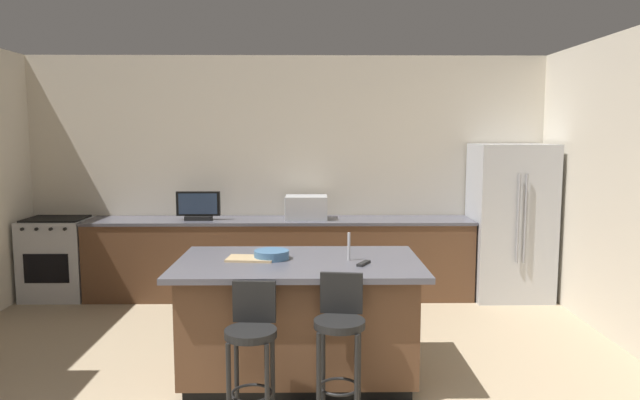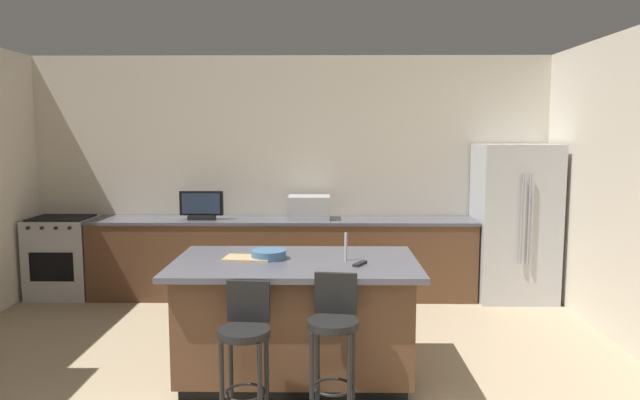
{
  "view_description": "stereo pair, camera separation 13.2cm",
  "coord_description": "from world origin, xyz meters",
  "px_view_note": "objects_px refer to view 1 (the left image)",
  "views": [
    {
      "loc": [
        0.31,
        -2.38,
        1.93
      ],
      "look_at": [
        0.37,
        3.03,
        1.3
      ],
      "focal_mm": 32.49,
      "sensor_mm": 36.0,
      "label": 1
    },
    {
      "loc": [
        0.44,
        -2.38,
        1.93
      ],
      "look_at": [
        0.37,
        3.03,
        1.3
      ],
      "focal_mm": 32.49,
      "sensor_mm": 36.0,
      "label": 2
    }
  ],
  "objects_px": {
    "refrigerator": "(510,221)",
    "kitchen_island": "(299,318)",
    "bar_stool_right": "(340,335)",
    "fruit_bowl": "(272,255)",
    "range_oven": "(58,258)",
    "cutting_board": "(251,259)",
    "tv_monitor": "(198,207)",
    "microwave": "(306,208)",
    "bar_stool_left": "(252,343)",
    "tv_remote": "(364,263)"
  },
  "relations": [
    {
      "from": "range_oven",
      "to": "bar_stool_right",
      "type": "height_order",
      "value": "bar_stool_right"
    },
    {
      "from": "tv_remote",
      "to": "kitchen_island",
      "type": "bearing_deg",
      "value": -168.59
    },
    {
      "from": "tv_monitor",
      "to": "bar_stool_left",
      "type": "xyz_separation_m",
      "value": [
        0.92,
        -2.98,
        -0.51
      ]
    },
    {
      "from": "bar_stool_right",
      "to": "fruit_bowl",
      "type": "bearing_deg",
      "value": 131.09
    },
    {
      "from": "bar_stool_right",
      "to": "tv_remote",
      "type": "height_order",
      "value": "bar_stool_right"
    },
    {
      "from": "refrigerator",
      "to": "tv_remote",
      "type": "xyz_separation_m",
      "value": [
        -1.92,
        -2.36,
        0.05
      ]
    },
    {
      "from": "kitchen_island",
      "to": "cutting_board",
      "type": "relative_size",
      "value": 5.2
    },
    {
      "from": "bar_stool_right",
      "to": "refrigerator",
      "type": "bearing_deg",
      "value": 61.53
    },
    {
      "from": "fruit_bowl",
      "to": "bar_stool_right",
      "type": "bearing_deg",
      "value": -56.41
    },
    {
      "from": "bar_stool_right",
      "to": "range_oven",
      "type": "bearing_deg",
      "value": 144.37
    },
    {
      "from": "bar_stool_left",
      "to": "range_oven",
      "type": "bearing_deg",
      "value": 134.57
    },
    {
      "from": "range_oven",
      "to": "tv_monitor",
      "type": "relative_size",
      "value": 1.88
    },
    {
      "from": "fruit_bowl",
      "to": "tv_monitor",
      "type": "bearing_deg",
      "value": 114.79
    },
    {
      "from": "tv_remote",
      "to": "bar_stool_left",
      "type": "bearing_deg",
      "value": -113.53
    },
    {
      "from": "refrigerator",
      "to": "kitchen_island",
      "type": "bearing_deg",
      "value": -137.4
    },
    {
      "from": "tv_monitor",
      "to": "tv_remote",
      "type": "xyz_separation_m",
      "value": [
        1.7,
        -2.36,
        -0.13
      ]
    },
    {
      "from": "bar_stool_left",
      "to": "bar_stool_right",
      "type": "distance_m",
      "value": 0.58
    },
    {
      "from": "range_oven",
      "to": "microwave",
      "type": "distance_m",
      "value": 2.97
    },
    {
      "from": "range_oven",
      "to": "bar_stool_right",
      "type": "bearing_deg",
      "value": -43.13
    },
    {
      "from": "kitchen_island",
      "to": "refrigerator",
      "type": "distance_m",
      "value": 3.3
    },
    {
      "from": "kitchen_island",
      "to": "bar_stool_right",
      "type": "relative_size",
      "value": 1.92
    },
    {
      "from": "refrigerator",
      "to": "fruit_bowl",
      "type": "distance_m",
      "value": 3.4
    },
    {
      "from": "refrigerator",
      "to": "fruit_bowl",
      "type": "relative_size",
      "value": 6.53
    },
    {
      "from": "range_oven",
      "to": "bar_stool_left",
      "type": "bearing_deg",
      "value": -49.48
    },
    {
      "from": "tv_monitor",
      "to": "bar_stool_right",
      "type": "bearing_deg",
      "value": -62.77
    },
    {
      "from": "bar_stool_left",
      "to": "fruit_bowl",
      "type": "bearing_deg",
      "value": 88.79
    },
    {
      "from": "tv_monitor",
      "to": "cutting_board",
      "type": "height_order",
      "value": "tv_monitor"
    },
    {
      "from": "tv_monitor",
      "to": "kitchen_island",
      "type": "bearing_deg",
      "value": -61.31
    },
    {
      "from": "refrigerator",
      "to": "range_oven",
      "type": "bearing_deg",
      "value": 179.49
    },
    {
      "from": "tv_monitor",
      "to": "bar_stool_left",
      "type": "height_order",
      "value": "tv_monitor"
    },
    {
      "from": "kitchen_island",
      "to": "tv_monitor",
      "type": "relative_size",
      "value": 3.78
    },
    {
      "from": "bar_stool_left",
      "to": "fruit_bowl",
      "type": "relative_size",
      "value": 3.43
    },
    {
      "from": "microwave",
      "to": "tv_remote",
      "type": "relative_size",
      "value": 2.82
    },
    {
      "from": "range_oven",
      "to": "cutting_board",
      "type": "bearing_deg",
      "value": -41.69
    },
    {
      "from": "microwave",
      "to": "bar_stool_left",
      "type": "relative_size",
      "value": 0.51
    },
    {
      "from": "kitchen_island",
      "to": "tv_monitor",
      "type": "xyz_separation_m",
      "value": [
        -1.21,
        2.21,
        0.6
      ]
    },
    {
      "from": "range_oven",
      "to": "tv_remote",
      "type": "bearing_deg",
      "value": -35.59
    },
    {
      "from": "refrigerator",
      "to": "range_oven",
      "type": "xyz_separation_m",
      "value": [
        -5.28,
        0.05,
        -0.43
      ]
    },
    {
      "from": "refrigerator",
      "to": "microwave",
      "type": "bearing_deg",
      "value": 178.84
    },
    {
      "from": "refrigerator",
      "to": "cutting_board",
      "type": "distance_m",
      "value": 3.54
    },
    {
      "from": "kitchen_island",
      "to": "cutting_board",
      "type": "bearing_deg",
      "value": 174.89
    },
    {
      "from": "microwave",
      "to": "bar_stool_right",
      "type": "xyz_separation_m",
      "value": [
        0.26,
        -2.97,
        -0.47
      ]
    },
    {
      "from": "kitchen_island",
      "to": "tv_remote",
      "type": "height_order",
      "value": "tv_remote"
    },
    {
      "from": "fruit_bowl",
      "to": "microwave",
      "type": "bearing_deg",
      "value": 83.57
    },
    {
      "from": "fruit_bowl",
      "to": "cutting_board",
      "type": "bearing_deg",
      "value": -172.65
    },
    {
      "from": "range_oven",
      "to": "tv_monitor",
      "type": "xyz_separation_m",
      "value": [
        1.67,
        -0.05,
        0.61
      ]
    },
    {
      "from": "microwave",
      "to": "fruit_bowl",
      "type": "height_order",
      "value": "microwave"
    },
    {
      "from": "fruit_bowl",
      "to": "cutting_board",
      "type": "relative_size",
      "value": 0.75
    },
    {
      "from": "microwave",
      "to": "bar_stool_left",
      "type": "distance_m",
      "value": 3.09
    },
    {
      "from": "range_oven",
      "to": "bar_stool_left",
      "type": "relative_size",
      "value": 1.0
    }
  ]
}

